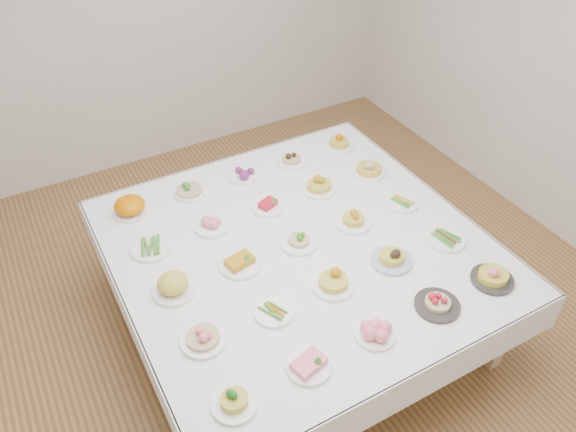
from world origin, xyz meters
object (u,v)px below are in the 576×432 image
display_table (299,252)px  dish_0 (234,399)px  dish_12 (299,239)px  dish_24 (339,140)px

display_table → dish_0: 1.20m
display_table → dish_12: 0.11m
dish_0 → dish_24: (1.70, 1.69, 0.01)m
display_table → dish_24: bearing=44.7°
display_table → dish_12: (-0.00, 0.00, 0.11)m
dish_0 → dish_24: size_ratio=0.88×
dish_0 → dish_12: 1.20m
dish_12 → dish_24: bearing=44.6°
dish_12 → dish_24: size_ratio=0.93×
dish_24 → dish_12: bearing=-135.4°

